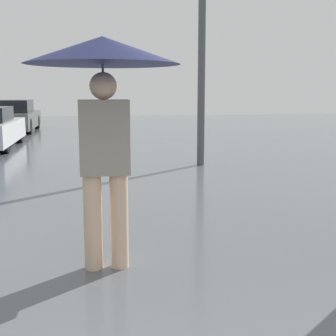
# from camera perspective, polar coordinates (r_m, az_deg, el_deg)

# --- Properties ---
(pedestrian) EXTENTS (1.25, 1.25, 1.93)m
(pedestrian) POSITION_cam_1_polar(r_m,az_deg,el_deg) (3.86, -7.93, 10.82)
(pedestrian) COLOR beige
(pedestrian) RESTS_ON ground_plane
(parked_car_farthest) EXTENTS (1.67, 4.44, 1.21)m
(parked_car_farthest) POSITION_cam_1_polar(r_m,az_deg,el_deg) (18.86, -18.42, 5.93)
(parked_car_farthest) COLOR #4C514C
(parked_car_farthest) RESTS_ON ground_plane
(street_lamp) EXTENTS (0.26, 0.26, 4.22)m
(street_lamp) POSITION_cam_1_polar(r_m,az_deg,el_deg) (9.63, 4.14, 14.35)
(street_lamp) COLOR #515456
(street_lamp) RESTS_ON ground_plane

